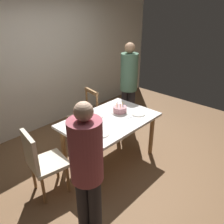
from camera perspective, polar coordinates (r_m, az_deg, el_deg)
ground at (r=3.81m, az=-0.52°, el=-11.97°), size 6.40×6.40×0.00m
back_wall at (r=4.61m, az=-17.93°, el=11.62°), size 6.40×0.10×2.60m
dining_table at (r=3.44m, az=-0.57°, el=-3.25°), size 1.43×0.94×0.76m
birthday_cake at (r=3.58m, az=1.99°, el=0.57°), size 0.28×0.28×0.17m
plate_near_celebrant at (r=3.02m, az=-2.80°, el=-5.46°), size 0.22×0.22×0.01m
plate_far_side at (r=3.48m, az=-3.90°, el=-1.01°), size 0.22×0.22×0.01m
plate_near_guest at (r=3.57m, az=6.63°, el=-0.42°), size 0.22×0.22×0.01m
fork_near_celebrant at (r=2.92m, az=-4.86°, el=-6.79°), size 0.18×0.04×0.01m
fork_far_side at (r=3.40m, az=-6.02°, el=-1.86°), size 0.18×0.03×0.01m
fork_near_guest at (r=3.46m, az=4.89°, el=-1.27°), size 0.18×0.04×0.01m
chair_spindle_back at (r=4.14m, az=-6.97°, el=-1.33°), size 0.51×0.51×0.95m
chair_upholstered at (r=3.06m, az=-17.42°, el=-11.58°), size 0.51×0.51×0.95m
person_celebrant at (r=2.26m, az=-6.34°, el=-13.66°), size 0.32×0.32×1.59m
person_guest at (r=4.33m, az=4.24°, el=7.45°), size 0.32×0.32×1.71m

